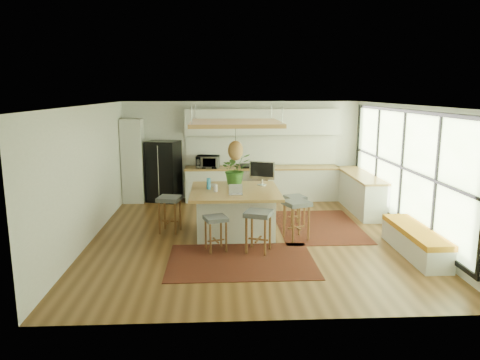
{
  "coord_description": "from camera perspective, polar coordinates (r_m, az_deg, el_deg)",
  "views": [
    {
      "loc": [
        -0.68,
        -8.91,
        2.97
      ],
      "look_at": [
        -0.2,
        0.5,
        1.1
      ],
      "focal_mm": 33.56,
      "sensor_mm": 36.0,
      "label": 1
    }
  ],
  "objects": [
    {
      "name": "stool_near_right",
      "position": [
        8.44,
        2.34,
        -6.84
      ],
      "size": [
        0.61,
        0.61,
        0.79
      ],
      "primitive_type": null,
      "rotation": [
        0.0,
        0.0,
        -0.37
      ],
      "color": "#43464B",
      "rests_on": "floor"
    },
    {
      "name": "floor",
      "position": [
        9.42,
        1.38,
        -7.16
      ],
      "size": [
        7.0,
        7.0,
        0.0
      ],
      "primitive_type": "plane",
      "color": "#4F3116",
      "rests_on": "ground"
    },
    {
      "name": "island_bottle_0",
      "position": [
        9.51,
        -3.99,
        -0.6
      ],
      "size": [
        0.07,
        0.07,
        0.19
      ],
      "primitive_type": "cylinder",
      "color": "#338FCE",
      "rests_on": "island"
    },
    {
      "name": "wall_back",
      "position": [
        12.53,
        0.22,
        3.8
      ],
      "size": [
        6.5,
        0.0,
        6.5
      ],
      "primitive_type": "plane",
      "rotation": [
        1.57,
        0.0,
        0.0
      ],
      "color": "beige",
      "rests_on": "ground"
    },
    {
      "name": "rug_right",
      "position": [
        10.23,
        9.9,
        -5.79
      ],
      "size": [
        1.8,
        2.6,
        0.01
      ],
      "primitive_type": "cube",
      "color": "black",
      "rests_on": "floor"
    },
    {
      "name": "stool_right_back",
      "position": [
        10.12,
        6.99,
        -3.83
      ],
      "size": [
        0.51,
        0.51,
        0.69
      ],
      "primitive_type": null,
      "rotation": [
        0.0,
        0.0,
        1.89
      ],
      "color": "#43464B",
      "rests_on": "floor"
    },
    {
      "name": "wall_front",
      "position": [
        5.69,
        4.08,
        -5.35
      ],
      "size": [
        6.5,
        0.0,
        6.5
      ],
      "primitive_type": "plane",
      "rotation": [
        -1.57,
        0.0,
        0.0
      ],
      "color": "beige",
      "rests_on": "ground"
    },
    {
      "name": "island",
      "position": [
        9.55,
        -0.65,
        -3.99
      ],
      "size": [
        1.85,
        1.85,
        0.93
      ],
      "primitive_type": null,
      "color": "olive",
      "rests_on": "floor"
    },
    {
      "name": "stool_right_front",
      "position": [
        9.21,
        7.17,
        -5.36
      ],
      "size": [
        0.61,
        0.61,
        0.8
      ],
      "primitive_type": null,
      "rotation": [
        0.0,
        0.0,
        1.93
      ],
      "color": "#43464B",
      "rests_on": "floor"
    },
    {
      "name": "wall_right",
      "position": [
        9.87,
        20.59,
        1.06
      ],
      "size": [
        0.0,
        7.0,
        7.0
      ],
      "primitive_type": "plane",
      "rotation": [
        1.57,
        0.0,
        -1.57
      ],
      "color": "beige",
      "rests_on": "ground"
    },
    {
      "name": "upper_cabinets",
      "position": [
        12.32,
        2.84,
        7.4
      ],
      "size": [
        4.2,
        0.34,
        0.7
      ],
      "primitive_type": "cube",
      "color": "beige",
      "rests_on": "wall_back"
    },
    {
      "name": "laptop",
      "position": [
        8.98,
        -0.54,
        -1.12
      ],
      "size": [
        0.28,
        0.3,
        0.21
      ],
      "primitive_type": null,
      "rotation": [
        0.0,
        0.0,
        -0.0
      ],
      "color": "#A5A5AA",
      "rests_on": "island"
    },
    {
      "name": "microwave",
      "position": [
        12.18,
        -4.11,
        2.5
      ],
      "size": [
        0.64,
        0.4,
        0.41
      ],
      "primitive_type": "imported",
      "rotation": [
        0.0,
        0.0,
        -0.12
      ],
      "color": "#A5A5AA",
      "rests_on": "back_counter_top"
    },
    {
      "name": "stool_near_left",
      "position": [
        8.48,
        -3.09,
        -6.75
      ],
      "size": [
        0.5,
        0.5,
        0.68
      ],
      "primitive_type": null,
      "rotation": [
        0.0,
        0.0,
        0.31
      ],
      "color": "#43464B",
      "rests_on": "floor"
    },
    {
      "name": "ceiling",
      "position": [
        8.94,
        1.46,
        9.49
      ],
      "size": [
        7.0,
        7.0,
        0.0
      ],
      "primitive_type": "plane",
      "rotation": [
        3.14,
        0.0,
        0.0
      ],
      "color": "white",
      "rests_on": "ground"
    },
    {
      "name": "range",
      "position": [
        12.38,
        1.68,
        -0.29
      ],
      "size": [
        0.76,
        0.62,
        1.0
      ],
      "primitive_type": null,
      "color": "#A5A5AA",
      "rests_on": "floor"
    },
    {
      "name": "right_counter_top",
      "position": [
        11.67,
        15.14,
        0.62
      ],
      "size": [
        0.64,
        2.54,
        0.05
      ],
      "primitive_type": "cube",
      "color": "olive",
      "rests_on": "right_counter_base"
    },
    {
      "name": "fridge",
      "position": [
        12.37,
        -9.69,
        1.55
      ],
      "size": [
        0.98,
        0.87,
        1.66
      ],
      "primitive_type": null,
      "rotation": [
        0.0,
        0.0,
        -0.31
      ],
      "color": "black",
      "rests_on": "floor"
    },
    {
      "name": "island_plant",
      "position": [
        9.88,
        -0.57,
        0.96
      ],
      "size": [
        0.82,
        0.86,
        0.56
      ],
      "primitive_type": "imported",
      "rotation": [
        0.0,
        0.0,
        0.29
      ],
      "color": "#1E4C19",
      "rests_on": "island"
    },
    {
      "name": "rug_near",
      "position": [
        8.1,
        0.16,
        -10.25
      ],
      "size": [
        2.6,
        1.8,
        0.01
      ],
      "primitive_type": "cube",
      "color": "black",
      "rests_on": "floor"
    },
    {
      "name": "backsplash",
      "position": [
        12.55,
        2.74,
        3.8
      ],
      "size": [
        4.2,
        0.02,
        0.8
      ],
      "primitive_type": "cube",
      "color": "white",
      "rests_on": "wall_back"
    },
    {
      "name": "back_counter_base",
      "position": [
        12.41,
        2.83,
        -0.55
      ],
      "size": [
        4.2,
        0.6,
        0.88
      ],
      "primitive_type": "cube",
      "color": "beige",
      "rests_on": "floor"
    },
    {
      "name": "wall_left",
      "position": [
        9.41,
        -18.72,
        0.72
      ],
      "size": [
        0.0,
        7.0,
        7.0
      ],
      "primitive_type": "plane",
      "rotation": [
        1.57,
        0.0,
        1.57
      ],
      "color": "beige",
      "rests_on": "ground"
    },
    {
      "name": "right_counter_base",
      "position": [
        11.76,
        15.03,
        -1.58
      ],
      "size": [
        0.6,
        2.5,
        0.88
      ],
      "primitive_type": "cube",
      "color": "beige",
      "rests_on": "floor"
    },
    {
      "name": "island_bottle_1",
      "position": [
        9.26,
        -3.09,
        -0.91
      ],
      "size": [
        0.07,
        0.07,
        0.19
      ],
      "primitive_type": "cylinder",
      "color": "white",
      "rests_on": "island"
    },
    {
      "name": "monitor",
      "position": [
        9.86,
        2.81,
        0.81
      ],
      "size": [
        0.62,
        0.43,
        0.54
      ],
      "primitive_type": null,
      "rotation": [
        0.0,
        0.0,
        -0.43
      ],
      "color": "#A5A5AA",
      "rests_on": "island"
    },
    {
      "name": "stool_left_side",
      "position": [
        9.71,
        -8.9,
        -4.53
      ],
      "size": [
        0.55,
        0.55,
        0.78
      ],
      "primitive_type": null,
      "rotation": [
        0.0,
        0.0,
        -1.79
      ],
      "color": "#43464B",
      "rests_on": "floor"
    },
    {
      "name": "pantry",
      "position": [
        12.44,
        -13.41,
        2.39
      ],
      "size": [
        0.55,
        0.6,
        2.25
      ],
      "primitive_type": "cube",
      "color": "beige",
      "rests_on": "floor"
    },
    {
      "name": "ceiling_panel",
      "position": [
        9.36,
        -0.58,
        5.59
      ],
      "size": [
        1.86,
        1.86,
        0.8
      ],
      "primitive_type": null,
      "color": "olive",
      "rests_on": "ceiling"
    },
    {
      "name": "island_bowl",
      "position": [
        9.78,
        -3.59,
        -0.69
      ],
      "size": [
        0.23,
        0.23,
        0.05
      ],
      "primitive_type": "imported",
      "rotation": [
        0.0,
        0.0,
        -0.22
      ],
      "color": "white",
      "rests_on": "island"
    },
    {
      "name": "window_bench",
      "position": [
        8.94,
        21.37,
        -7.28
      ],
      "size": [
        0.52,
        2.0,
        0.5
      ],
      "primitive_type": null,
      "color": "beige",
      "rests_on": "floor"
    },
    {
      "name": "back_counter_top",
      "position": [
        12.33,
        2.85,
        1.55
      ],
      "size": [
        4.24,
        0.64,
        0.05
      ],
      "primitive_type": "cube",
      "color": "olive",
      "rests_on": "back_counter_base"
    },
    {
      "name": "window_wall",
      "position": [
        9.85,
        20.45,
        1.34
      ],
      "size": [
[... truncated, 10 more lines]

